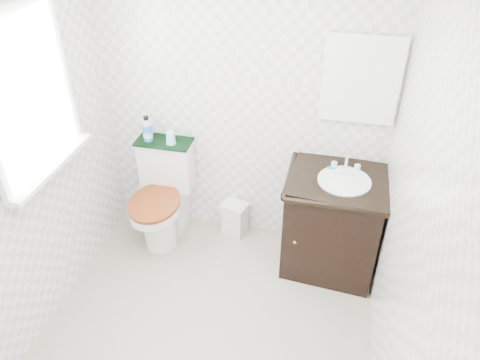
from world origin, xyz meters
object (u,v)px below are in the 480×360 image
at_px(vanity, 334,221).
at_px(mouthwash_bottle, 147,129).
at_px(trash_bin, 235,218).
at_px(cup, 171,138).
at_px(toilet, 164,199).

xyz_separation_m(vanity, mouthwash_bottle, (-1.50, 0.17, 0.51)).
xyz_separation_m(trash_bin, cup, (-0.50, -0.03, 0.74)).
xyz_separation_m(toilet, cup, (0.07, 0.10, 0.53)).
relative_size(trash_bin, cup, 3.12).
xyz_separation_m(trash_bin, mouthwash_bottle, (-0.69, -0.03, 0.78)).
relative_size(toilet, cup, 8.47).
distance_m(toilet, vanity, 1.39).
bearing_deg(trash_bin, mouthwash_bottle, -177.92).
height_order(toilet, trash_bin, toilet).
height_order(toilet, mouthwash_bottle, mouthwash_bottle).
distance_m(vanity, mouthwash_bottle, 1.60).
bearing_deg(toilet, trash_bin, 13.26).
bearing_deg(cup, trash_bin, 4.03).
height_order(toilet, vanity, vanity).
distance_m(vanity, cup, 1.40).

